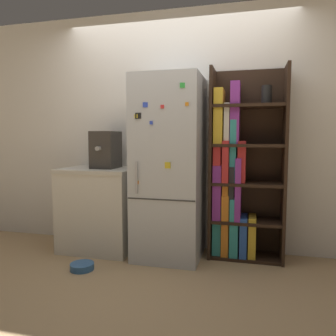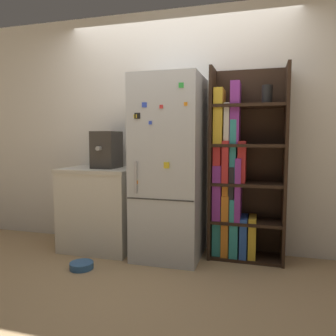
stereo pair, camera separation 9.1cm
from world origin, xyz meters
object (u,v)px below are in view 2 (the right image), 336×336
at_px(espresso_machine, 107,150).
at_px(refrigerator, 169,168).
at_px(pet_bowl, 82,265).
at_px(bookshelf, 237,176).

bearing_deg(espresso_machine, refrigerator, -3.68).
bearing_deg(refrigerator, espresso_machine, 176.32).
xyz_separation_m(refrigerator, pet_bowl, (-0.70, -0.56, -0.88)).
bearing_deg(pet_bowl, bookshelf, 28.03).
bearing_deg(pet_bowl, refrigerator, 38.64).
distance_m(bookshelf, pet_bowl, 1.74).
bearing_deg(bookshelf, pet_bowl, -151.97).
height_order(refrigerator, espresso_machine, refrigerator).
distance_m(refrigerator, espresso_machine, 0.74).
xyz_separation_m(refrigerator, bookshelf, (0.67, 0.17, -0.08)).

